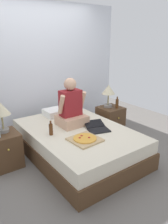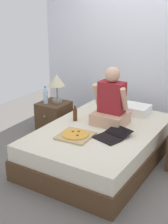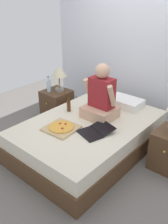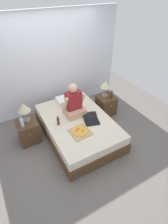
{
  "view_description": "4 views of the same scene",
  "coord_description": "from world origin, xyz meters",
  "px_view_note": "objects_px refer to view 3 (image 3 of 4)",
  "views": [
    {
      "loc": [
        -1.79,
        -2.64,
        1.84
      ],
      "look_at": [
        0.12,
        -0.01,
        0.72
      ],
      "focal_mm": 35.0,
      "sensor_mm": 36.0,
      "label": 1
    },
    {
      "loc": [
        1.78,
        -3.33,
        2.08
      ],
      "look_at": [
        -0.13,
        -0.22,
        0.74
      ],
      "focal_mm": 50.0,
      "sensor_mm": 36.0,
      "label": 2
    },
    {
      "loc": [
        1.93,
        -2.35,
        2.13
      ],
      "look_at": [
        0.03,
        -0.15,
        0.68
      ],
      "focal_mm": 40.0,
      "sensor_mm": 36.0,
      "label": 3
    },
    {
      "loc": [
        -1.34,
        -2.71,
        3.0
      ],
      "look_at": [
        0.11,
        -0.1,
        0.69
      ],
      "focal_mm": 28.0,
      "sensor_mm": 36.0,
      "label": 4
    }
  ],
  "objects_px": {
    "nightstand_left": "(57,105)",
    "lamp_on_left_nightstand": "(59,73)",
    "bed": "(89,136)",
    "beer_bottle_on_bed": "(69,106)",
    "pizza_box": "(61,128)",
    "person_seated": "(101,98)",
    "water_bottle": "(49,85)",
    "laptop": "(94,132)"
  },
  "relations": [
    {
      "from": "water_bottle",
      "to": "beer_bottle_on_bed",
      "type": "bearing_deg",
      "value": -18.63
    },
    {
      "from": "person_seated",
      "to": "beer_bottle_on_bed",
      "type": "distance_m",
      "value": 0.53
    },
    {
      "from": "person_seated",
      "to": "nightstand_left",
      "type": "bearing_deg",
      "value": 171.73
    },
    {
      "from": "lamp_on_left_nightstand",
      "to": "beer_bottle_on_bed",
      "type": "xyz_separation_m",
      "value": [
        0.58,
        -0.38,
        -0.3
      ]
    },
    {
      "from": "nightstand_left",
      "to": "beer_bottle_on_bed",
      "type": "relative_size",
      "value": 2.39
    },
    {
      "from": "bed",
      "to": "nightstand_left",
      "type": "distance_m",
      "value": 1.12
    },
    {
      "from": "person_seated",
      "to": "lamp_on_left_nightstand",
      "type": "bearing_deg",
      "value": 168.76
    },
    {
      "from": "beer_bottle_on_bed",
      "to": "nightstand_left",
      "type": "bearing_deg",
      "value": 152.24
    },
    {
      "from": "pizza_box",
      "to": "bed",
      "type": "bearing_deg",
      "value": 69.98
    },
    {
      "from": "nightstand_left",
      "to": "pizza_box",
      "type": "bearing_deg",
      "value": -40.3
    },
    {
      "from": "lamp_on_left_nightstand",
      "to": "person_seated",
      "type": "xyz_separation_m",
      "value": [
        1.05,
        -0.21,
        -0.1
      ]
    },
    {
      "from": "lamp_on_left_nightstand",
      "to": "person_seated",
      "type": "bearing_deg",
      "value": -11.24
    },
    {
      "from": "water_bottle",
      "to": "beer_bottle_on_bed",
      "type": "distance_m",
      "value": 0.74
    },
    {
      "from": "beer_bottle_on_bed",
      "to": "laptop",
      "type": "bearing_deg",
      "value": -19.44
    },
    {
      "from": "person_seated",
      "to": "pizza_box",
      "type": "distance_m",
      "value": 0.69
    },
    {
      "from": "person_seated",
      "to": "pizza_box",
      "type": "height_order",
      "value": "person_seated"
    },
    {
      "from": "nightstand_left",
      "to": "beer_bottle_on_bed",
      "type": "bearing_deg",
      "value": -27.76
    },
    {
      "from": "nightstand_left",
      "to": "bed",
      "type": "bearing_deg",
      "value": -19.57
    },
    {
      "from": "nightstand_left",
      "to": "water_bottle",
      "type": "height_order",
      "value": "water_bottle"
    },
    {
      "from": "bed",
      "to": "beer_bottle_on_bed",
      "type": "distance_m",
      "value": 0.55
    },
    {
      "from": "nightstand_left",
      "to": "lamp_on_left_nightstand",
      "type": "bearing_deg",
      "value": 51.38
    },
    {
      "from": "bed",
      "to": "person_seated",
      "type": "distance_m",
      "value": 0.57
    },
    {
      "from": "bed",
      "to": "laptop",
      "type": "height_order",
      "value": "laptop"
    },
    {
      "from": "pizza_box",
      "to": "beer_bottle_on_bed",
      "type": "height_order",
      "value": "beer_bottle_on_bed"
    },
    {
      "from": "nightstand_left",
      "to": "lamp_on_left_nightstand",
      "type": "distance_m",
      "value": 0.59
    },
    {
      "from": "nightstand_left",
      "to": "pizza_box",
      "type": "distance_m",
      "value": 1.22
    },
    {
      "from": "lamp_on_left_nightstand",
      "to": "water_bottle",
      "type": "relative_size",
      "value": 1.63
    },
    {
      "from": "bed",
      "to": "lamp_on_left_nightstand",
      "type": "xyz_separation_m",
      "value": [
        -1.02,
        0.43,
        0.62
      ]
    },
    {
      "from": "person_seated",
      "to": "beer_bottle_on_bed",
      "type": "xyz_separation_m",
      "value": [
        -0.47,
        -0.17,
        -0.2
      ]
    },
    {
      "from": "bed",
      "to": "beer_bottle_on_bed",
      "type": "relative_size",
      "value": 9.55
    },
    {
      "from": "lamp_on_left_nightstand",
      "to": "laptop",
      "type": "xyz_separation_m",
      "value": [
        1.27,
        -0.62,
        -0.37
      ]
    },
    {
      "from": "bed",
      "to": "beer_bottle_on_bed",
      "type": "xyz_separation_m",
      "value": [
        -0.44,
        0.05,
        0.33
      ]
    },
    {
      "from": "bed",
      "to": "pizza_box",
      "type": "bearing_deg",
      "value": -110.02
    },
    {
      "from": "laptop",
      "to": "pizza_box",
      "type": "relative_size",
      "value": 1.14
    },
    {
      "from": "bed",
      "to": "pizza_box",
      "type": "height_order",
      "value": "pizza_box"
    },
    {
      "from": "lamp_on_left_nightstand",
      "to": "pizza_box",
      "type": "distance_m",
      "value": 1.26
    },
    {
      "from": "water_bottle",
      "to": "bed",
      "type": "bearing_deg",
      "value": -14.12
    },
    {
      "from": "bed",
      "to": "water_bottle",
      "type": "xyz_separation_m",
      "value": [
        -1.14,
        0.29,
        0.41
      ]
    },
    {
      "from": "person_seated",
      "to": "laptop",
      "type": "relative_size",
      "value": 1.6
    },
    {
      "from": "bed",
      "to": "person_seated",
      "type": "height_order",
      "value": "person_seated"
    },
    {
      "from": "nightstand_left",
      "to": "beer_bottle_on_bed",
      "type": "xyz_separation_m",
      "value": [
        0.62,
        -0.33,
        0.29
      ]
    },
    {
      "from": "lamp_on_left_nightstand",
      "to": "person_seated",
      "type": "height_order",
      "value": "person_seated"
    }
  ]
}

